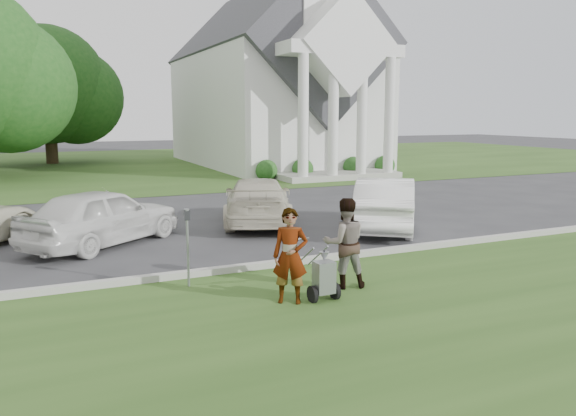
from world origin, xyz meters
TOP-DOWN VIEW (x-y plane):
  - ground at (0.00, 0.00)m, footprint 120.00×120.00m
  - grass_strip at (0.00, -3.00)m, footprint 80.00×7.00m
  - church_lawn at (0.00, 27.00)m, footprint 80.00×30.00m
  - curb at (0.00, 0.55)m, footprint 80.00×0.18m
  - church at (9.00, 23.11)m, footprint 9.19×19.00m
  - tree_back at (-4.01, 29.99)m, footprint 9.61×7.60m
  - striping_cart at (-0.48, -1.80)m, footprint 0.53×1.05m
  - person_left at (-1.06, -1.67)m, footprint 0.72×0.64m
  - person_right at (0.24, -1.27)m, footprint 0.96×0.83m
  - parking_meter_near at (-2.44, -0.05)m, footprint 0.11×0.10m
  - car_b at (-3.53, 4.24)m, footprint 4.44×3.97m
  - car_c at (1.04, 5.34)m, footprint 3.47×5.11m
  - car_d at (4.04, 3.04)m, footprint 3.87×4.54m

SIDE VIEW (x-z plane):
  - ground at x=0.00m, z-range 0.00..0.00m
  - grass_strip at x=0.00m, z-range 0.00..0.01m
  - church_lawn at x=0.00m, z-range 0.00..0.01m
  - curb at x=0.00m, z-range 0.00..0.15m
  - striping_cart at x=-0.48m, z-range -0.07..0.90m
  - car_c at x=1.04m, z-range 0.00..1.37m
  - car_b at x=-3.53m, z-range 0.00..1.46m
  - car_d at x=4.04m, z-range 0.00..1.47m
  - person_left at x=-1.06m, z-range 0.00..1.66m
  - person_right at x=0.24m, z-range 0.00..1.70m
  - parking_meter_near at x=-2.44m, z-range 0.20..1.70m
  - tree_back at x=-4.01m, z-range 0.28..9.17m
  - church at x=9.00m, z-range -6.11..17.99m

